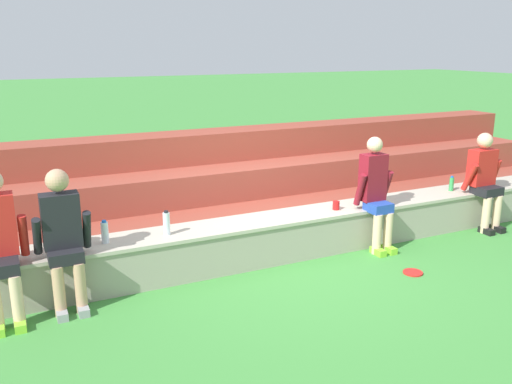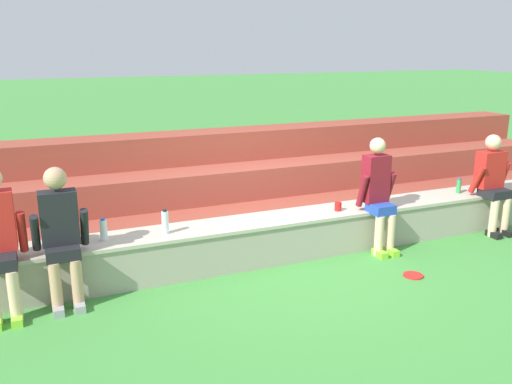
{
  "view_description": "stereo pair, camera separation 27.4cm",
  "coord_description": "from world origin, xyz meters",
  "px_view_note": "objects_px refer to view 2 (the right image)",
  "views": [
    {
      "loc": [
        -3.11,
        -5.22,
        2.52
      ],
      "look_at": [
        -0.47,
        0.27,
        0.86
      ],
      "focal_mm": 37.93,
      "sensor_mm": 36.0,
      "label": 1
    },
    {
      "loc": [
        -2.86,
        -5.33,
        2.52
      ],
      "look_at": [
        -0.47,
        0.27,
        0.86
      ],
      "focal_mm": 37.93,
      "sensor_mm": 36.0,
      "label": 2
    }
  ],
  "objects_px": {
    "plastic_cup_right_end": "(338,206)",
    "water_bottle_mid_right": "(104,230)",
    "person_center": "(378,193)",
    "water_bottle_mid_left": "(493,181)",
    "person_right_of_center": "(493,181)",
    "person_left_of_center": "(61,233)",
    "frisbee": "(413,275)",
    "water_bottle_near_left": "(459,186)",
    "water_bottle_near_right": "(165,222)"
  },
  "relations": [
    {
      "from": "person_left_of_center",
      "to": "plastic_cup_right_end",
      "type": "distance_m",
      "value": 3.29
    },
    {
      "from": "plastic_cup_right_end",
      "to": "water_bottle_mid_right",
      "type": "bearing_deg",
      "value": 178.94
    },
    {
      "from": "frisbee",
      "to": "person_center",
      "type": "bearing_deg",
      "value": 84.46
    },
    {
      "from": "water_bottle_near_left",
      "to": "water_bottle_mid_left",
      "type": "xyz_separation_m",
      "value": [
        0.66,
        0.02,
        0.0
      ]
    },
    {
      "from": "water_bottle_mid_right",
      "to": "water_bottle_near_right",
      "type": "height_order",
      "value": "water_bottle_near_right"
    },
    {
      "from": "water_bottle_near_left",
      "to": "water_bottle_mid_right",
      "type": "distance_m",
      "value": 4.84
    },
    {
      "from": "person_center",
      "to": "water_bottle_near_left",
      "type": "distance_m",
      "value": 1.57
    },
    {
      "from": "water_bottle_mid_left",
      "to": "person_left_of_center",
      "type": "bearing_deg",
      "value": -177.01
    },
    {
      "from": "water_bottle_mid_right",
      "to": "water_bottle_mid_left",
      "type": "height_order",
      "value": "water_bottle_mid_right"
    },
    {
      "from": "person_right_of_center",
      "to": "water_bottle_near_left",
      "type": "relative_size",
      "value": 6.35
    },
    {
      "from": "water_bottle_mid_left",
      "to": "frisbee",
      "type": "relative_size",
      "value": 0.99
    },
    {
      "from": "water_bottle_near_left",
      "to": "water_bottle_near_right",
      "type": "relative_size",
      "value": 0.78
    },
    {
      "from": "frisbee",
      "to": "water_bottle_mid_right",
      "type": "bearing_deg",
      "value": 160.86
    },
    {
      "from": "plastic_cup_right_end",
      "to": "water_bottle_near_left",
      "type": "bearing_deg",
      "value": 1.73
    },
    {
      "from": "water_bottle_mid_right",
      "to": "water_bottle_mid_left",
      "type": "bearing_deg",
      "value": 0.33
    },
    {
      "from": "water_bottle_mid_left",
      "to": "frisbee",
      "type": "xyz_separation_m",
      "value": [
        -2.29,
        -1.15,
        -0.61
      ]
    },
    {
      "from": "water_bottle_mid_right",
      "to": "frisbee",
      "type": "xyz_separation_m",
      "value": [
        3.21,
        -1.11,
        -0.62
      ]
    },
    {
      "from": "water_bottle_near_right",
      "to": "plastic_cup_right_end",
      "type": "relative_size",
      "value": 2.55
    },
    {
      "from": "plastic_cup_right_end",
      "to": "water_bottle_mid_left",
      "type": "bearing_deg",
      "value": 1.82
    },
    {
      "from": "person_left_of_center",
      "to": "water_bottle_mid_right",
      "type": "bearing_deg",
      "value": 32.54
    },
    {
      "from": "plastic_cup_right_end",
      "to": "frisbee",
      "type": "xyz_separation_m",
      "value": [
        0.36,
        -1.06,
        -0.56
      ]
    },
    {
      "from": "water_bottle_mid_right",
      "to": "frisbee",
      "type": "distance_m",
      "value": 3.45
    },
    {
      "from": "water_bottle_near_right",
      "to": "frisbee",
      "type": "relative_size",
      "value": 1.23
    },
    {
      "from": "person_center",
      "to": "water_bottle_mid_right",
      "type": "xyz_separation_m",
      "value": [
        -3.29,
        0.26,
        -0.12
      ]
    },
    {
      "from": "water_bottle_near_right",
      "to": "plastic_cup_right_end",
      "type": "xyz_separation_m",
      "value": [
        2.19,
        -0.01,
        -0.08
      ]
    },
    {
      "from": "person_right_of_center",
      "to": "water_bottle_mid_right",
      "type": "distance_m",
      "value": 5.16
    },
    {
      "from": "water_bottle_mid_left",
      "to": "water_bottle_mid_right",
      "type": "bearing_deg",
      "value": -179.67
    },
    {
      "from": "water_bottle_near_left",
      "to": "water_bottle_near_right",
      "type": "height_order",
      "value": "water_bottle_near_right"
    },
    {
      "from": "person_left_of_center",
      "to": "person_center",
      "type": "xyz_separation_m",
      "value": [
        3.73,
        0.02,
        -0.0
      ]
    },
    {
      "from": "water_bottle_near_left",
      "to": "water_bottle_mid_left",
      "type": "relative_size",
      "value": 0.96
    },
    {
      "from": "water_bottle_near_left",
      "to": "water_bottle_near_right",
      "type": "xyz_separation_m",
      "value": [
        -4.18,
        -0.05,
        0.03
      ]
    },
    {
      "from": "person_center",
      "to": "person_right_of_center",
      "type": "distance_m",
      "value": 1.86
    },
    {
      "from": "person_right_of_center",
      "to": "frisbee",
      "type": "height_order",
      "value": "person_right_of_center"
    },
    {
      "from": "person_left_of_center",
      "to": "water_bottle_near_right",
      "type": "bearing_deg",
      "value": 12.24
    },
    {
      "from": "person_left_of_center",
      "to": "person_center",
      "type": "bearing_deg",
      "value": 0.26
    },
    {
      "from": "water_bottle_mid_left",
      "to": "plastic_cup_right_end",
      "type": "height_order",
      "value": "water_bottle_mid_left"
    },
    {
      "from": "person_center",
      "to": "plastic_cup_right_end",
      "type": "xyz_separation_m",
      "value": [
        -0.45,
        0.21,
        -0.18
      ]
    },
    {
      "from": "water_bottle_mid_left",
      "to": "plastic_cup_right_end",
      "type": "relative_size",
      "value": 2.06
    },
    {
      "from": "person_center",
      "to": "plastic_cup_right_end",
      "type": "relative_size",
      "value": 13.23
    },
    {
      "from": "person_left_of_center",
      "to": "water_bottle_near_left",
      "type": "distance_m",
      "value": 5.28
    },
    {
      "from": "water_bottle_mid_left",
      "to": "plastic_cup_right_end",
      "type": "distance_m",
      "value": 2.65
    },
    {
      "from": "water_bottle_mid_right",
      "to": "plastic_cup_right_end",
      "type": "height_order",
      "value": "water_bottle_mid_right"
    },
    {
      "from": "person_right_of_center",
      "to": "water_bottle_mid_left",
      "type": "height_order",
      "value": "person_right_of_center"
    },
    {
      "from": "person_left_of_center",
      "to": "water_bottle_mid_right",
      "type": "relative_size",
      "value": 5.65
    },
    {
      "from": "person_left_of_center",
      "to": "water_bottle_near_left",
      "type": "bearing_deg",
      "value": 3.1
    },
    {
      "from": "person_center",
      "to": "water_bottle_near_left",
      "type": "height_order",
      "value": "person_center"
    },
    {
      "from": "person_center",
      "to": "water_bottle_mid_left",
      "type": "height_order",
      "value": "person_center"
    },
    {
      "from": "person_right_of_center",
      "to": "frisbee",
      "type": "relative_size",
      "value": 6.05
    },
    {
      "from": "water_bottle_near_left",
      "to": "water_bottle_near_right",
      "type": "distance_m",
      "value": 4.18
    },
    {
      "from": "person_center",
      "to": "person_left_of_center",
      "type": "bearing_deg",
      "value": -179.74
    }
  ]
}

